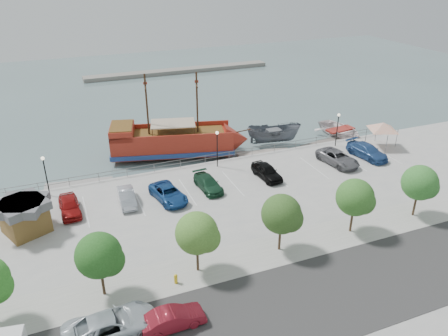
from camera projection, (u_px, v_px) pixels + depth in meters
name	position (u px, v px, depth m)	size (l,w,h in m)	color
ground	(240.00, 201.00, 44.78)	(160.00, 160.00, 0.00)	#4F6465
street	(332.00, 293.00, 30.99)	(100.00, 8.00, 0.04)	#333232
sidewalk	(290.00, 246.00, 35.99)	(100.00, 4.00, 0.05)	gray
seawall_railing	(213.00, 158.00, 50.61)	(50.00, 0.06, 1.00)	slate
far_shore	(179.00, 71.00, 93.83)	(40.00, 3.00, 0.80)	gray
pirate_ship	(182.00, 142.00, 54.24)	(17.63, 8.70, 10.91)	#A02719
patrol_boat	(274.00, 136.00, 57.21)	(2.64, 7.03, 2.72)	#585D66
speedboat	(340.00, 132.00, 60.24)	(5.18, 7.25, 1.50)	silver
dock_west	(79.00, 185.00, 47.29)	(7.13, 2.04, 0.41)	gray
dock_mid	(264.00, 154.00, 54.85)	(6.76, 1.93, 0.39)	gray
dock_east	(323.00, 144.00, 57.80)	(6.47, 1.85, 0.37)	#685F59
shed	(24.00, 216.00, 37.30)	(4.85, 4.85, 3.01)	brown
canopy_tent	(384.00, 123.00, 53.45)	(5.84, 5.84, 3.70)	slate
street_van	(111.00, 325.00, 27.23)	(2.73, 5.93, 1.65)	#B4BFC6
street_sedan	(173.00, 319.00, 27.91)	(1.47, 4.21, 1.39)	maroon
fire_hydrant	(176.00, 279.00, 31.78)	(0.28, 0.28, 0.80)	gold
lamp_post_left	(45.00, 169.00, 42.41)	(0.36, 0.36, 4.28)	black
lamp_post_mid	(217.00, 143.00, 48.47)	(0.36, 0.36, 4.28)	black
lamp_post_right	(338.00, 124.00, 53.87)	(0.36, 0.36, 4.28)	black
tree_b	(101.00, 257.00, 29.49)	(3.30, 3.20, 5.00)	#473321
tree_c	(199.00, 234.00, 31.85)	(3.30, 3.20, 5.00)	#473321
tree_d	(283.00, 215.00, 34.21)	(3.30, 3.20, 5.00)	#473321
tree_e	(357.00, 198.00, 36.57)	(3.30, 3.20, 5.00)	#473321
tree_f	(421.00, 184.00, 38.93)	(3.30, 3.20, 5.00)	#473321
parked_car_a	(69.00, 206.00, 40.41)	(1.79, 4.45, 1.52)	maroon
parked_car_b	(127.00, 197.00, 42.00)	(1.46, 4.18, 1.38)	#A5AAB7
parked_car_c	(168.00, 194.00, 42.61)	(2.35, 5.09, 1.41)	navy
parked_car_d	(208.00, 183.00, 44.60)	(1.87, 4.59, 1.33)	#19422A
parked_car_e	(267.00, 171.00, 46.87)	(1.81, 4.50, 1.53)	black
parked_car_g	(338.00, 158.00, 50.02)	(2.52, 5.46, 1.52)	slate
parked_car_h	(367.00, 151.00, 51.68)	(2.22, 5.47, 1.59)	#274A84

